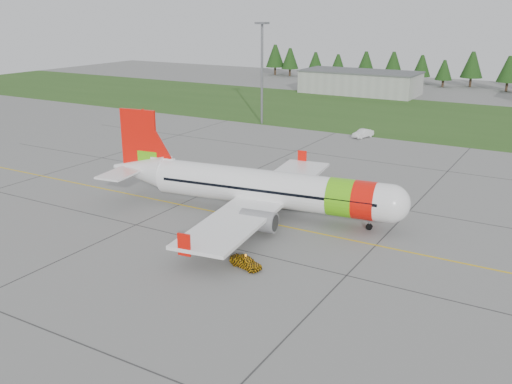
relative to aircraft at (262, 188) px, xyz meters
The scene contains 9 objects.
ground 11.54m from the aircraft, 65.49° to the right, with size 320.00×320.00×0.00m, color gray.
aircraft is the anchor object (origin of this frame).
follow_me_car 14.57m from the aircraft, 66.15° to the right, with size 1.36×1.15×3.38m, color #FFB60E.
service_van 45.95m from the aircraft, 95.52° to the left, with size 1.63×1.54×4.66m, color white.
grass_strip 72.15m from the aircraft, 86.35° to the left, with size 320.00×50.00×0.03m, color #30561E.
taxi_guideline 5.99m from the aircraft, 24.28° to the right, with size 120.00×0.25×0.02m, color gold.
hangar_west 103.11m from the aircraft, 104.27° to the left, with size 32.00×14.00×6.00m, color #A8A8A3.
floodlight_mast 55.62m from the aircraft, 119.76° to the left, with size 0.50×0.50×20.00m, color slate.
treeline 128.02m from the aircraft, 87.94° to the left, with size 160.00×8.00×10.00m, color #1C3F14, non-canonical shape.
Camera 1 is at (26.47, -44.38, 22.99)m, focal length 40.00 mm.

